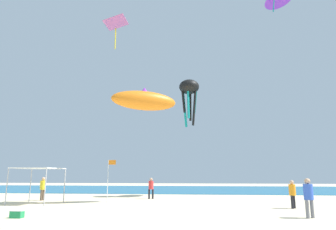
% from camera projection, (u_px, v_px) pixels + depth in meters
% --- Properties ---
extents(ground, '(110.00, 110.00, 0.10)m').
position_uv_depth(ground, '(145.00, 213.00, 16.37)').
color(ground, beige).
extents(ocean_strip, '(110.00, 23.34, 0.03)m').
position_uv_depth(ocean_strip, '(179.00, 189.00, 42.56)').
color(ocean_strip, '#1E6B93').
rests_on(ocean_strip, ground).
extents(canopy_tent, '(2.81, 2.94, 2.52)m').
position_uv_depth(canopy_tent, '(39.00, 170.00, 21.64)').
color(canopy_tent, '#B2B2B7').
rests_on(canopy_tent, ground).
extents(person_near_tent, '(0.46, 0.42, 1.76)m').
position_uv_depth(person_near_tent, '(151.00, 186.00, 25.64)').
color(person_near_tent, black).
rests_on(person_near_tent, ground).
extents(person_leftmost, '(0.45, 0.44, 1.86)m').
position_uv_depth(person_leftmost, '(308.00, 195.00, 14.36)').
color(person_leftmost, slate).
rests_on(person_leftmost, ground).
extents(person_central, '(0.40, 0.40, 1.70)m').
position_uv_depth(person_central, '(292.00, 192.00, 18.40)').
color(person_central, black).
rests_on(person_central, ground).
extents(person_rightmost, '(0.44, 0.49, 1.83)m').
position_uv_depth(person_rightmost, '(43.00, 187.00, 24.19)').
color(person_rightmost, brown).
rests_on(person_rightmost, ground).
extents(banner_flag, '(0.61, 0.06, 3.13)m').
position_uv_depth(banner_flag, '(109.00, 176.00, 22.61)').
color(banner_flag, silver).
rests_on(banner_flag, ground).
extents(cooler_box, '(0.57, 0.37, 0.35)m').
position_uv_depth(cooler_box, '(17.00, 214.00, 14.26)').
color(cooler_box, '#1E8C4C').
rests_on(cooler_box, ground).
extents(kite_inflatable_orange, '(5.35, 3.76, 1.90)m').
position_uv_depth(kite_inflatable_orange, '(144.00, 100.00, 23.28)').
color(kite_inflatable_orange, orange).
extents(kite_octopus_black, '(2.58, 2.58, 4.68)m').
position_uv_depth(kite_octopus_black, '(189.00, 89.00, 29.52)').
color(kite_octopus_black, black).
extents(kite_diamond_pink, '(2.64, 2.72, 3.94)m').
position_uv_depth(kite_diamond_pink, '(116.00, 24.00, 36.82)').
color(kite_diamond_pink, pink).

